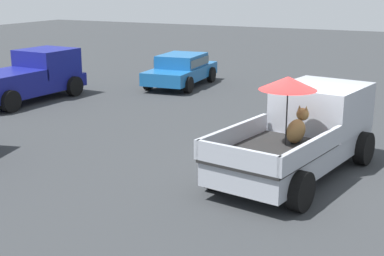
{
  "coord_description": "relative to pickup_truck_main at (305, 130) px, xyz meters",
  "views": [
    {
      "loc": [
        -11.74,
        -3.27,
        4.29
      ],
      "look_at": [
        -0.95,
        2.12,
        1.1
      ],
      "focal_mm": 51.91,
      "sensor_mm": 36.0,
      "label": 1
    }
  ],
  "objects": [
    {
      "name": "ground_plane",
      "position": [
        -0.46,
        0.08,
        -0.97
      ],
      "size": [
        80.0,
        80.0,
        0.0
      ],
      "primitive_type": "plane",
      "color": "#2D3033"
    },
    {
      "name": "pickup_truck_main",
      "position": [
        0.0,
        0.0,
        0.0
      ],
      "size": [
        5.29,
        2.93,
        2.37
      ],
      "rotation": [
        0.0,
        0.0,
        -0.17
      ],
      "color": "black",
      "rests_on": "ground"
    },
    {
      "name": "pickup_truck_red",
      "position": [
        3.29,
        11.33,
        -0.1
      ],
      "size": [
        4.89,
        2.38,
        1.8
      ],
      "rotation": [
        0.0,
        0.0,
        -0.06
      ],
      "color": "black",
      "rests_on": "ground"
    },
    {
      "name": "parked_sedan_near",
      "position": [
        8.43,
        7.62,
        -0.23
      ],
      "size": [
        4.44,
        2.26,
        1.33
      ],
      "rotation": [
        0.0,
        0.0,
        3.23
      ],
      "color": "black",
      "rests_on": "ground"
    }
  ]
}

